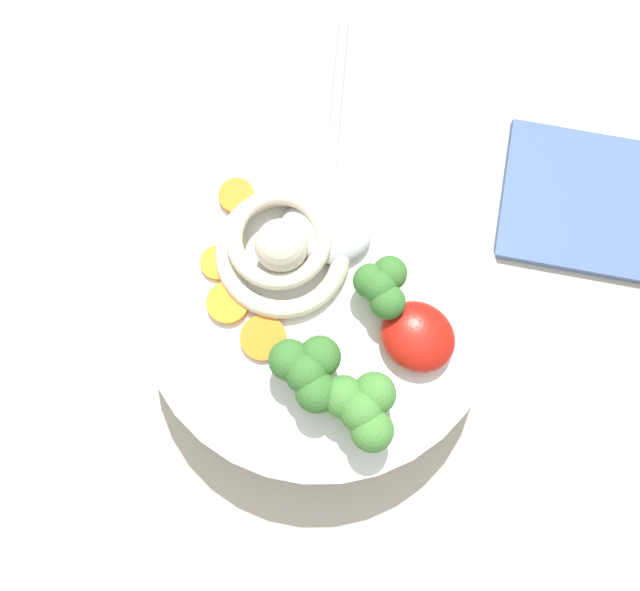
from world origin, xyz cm
name	(u,v)px	position (x,y,z in cm)	size (l,w,h in cm)	color
table_slab	(321,361)	(0.00, 0.00, 1.48)	(98.93, 98.93, 2.95)	#BCB29E
soup_bowl	(320,305)	(2.14, -2.49, 6.49)	(23.59, 23.59, 6.85)	white
noodle_pile	(281,247)	(5.87, -3.20, 11.01)	(9.62, 9.43, 3.87)	beige
soup_spoon	(327,211)	(5.22, -7.08, 10.60)	(12.41, 16.18, 1.60)	#B7B7BC
chili_sauce_dollop	(418,337)	(-4.37, -4.09, 10.88)	(4.80, 4.32, 2.16)	#B2190F
broccoli_floret_front	(363,408)	(-4.35, 1.62, 12.31)	(5.07, 4.37, 4.01)	#7A9E60
broccoli_floret_far	(308,370)	(-0.48, 1.91, 12.28)	(5.00, 4.30, 3.95)	#7A9E60
broccoli_floret_right	(380,285)	(-0.59, -4.97, 11.95)	(4.33, 3.73, 3.42)	#7A9E60
carrot_slice_near_spoon	(237,196)	(10.64, -4.25, 10.07)	(2.41, 2.41, 0.54)	orange
carrot_slice_rear	(220,261)	(8.64, -0.19, 10.02)	(2.28, 2.28, 0.44)	orange
carrot_slice_extra_b	(263,338)	(3.19, 1.94, 10.05)	(2.93, 2.93, 0.49)	orange
carrot_slice_extra_a	(228,303)	(6.39, 1.62, 10.10)	(2.72, 2.72, 0.60)	orange
folded_napkin	(608,205)	(-9.82, -23.01, 3.35)	(16.21, 11.29, 0.80)	#4C6693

